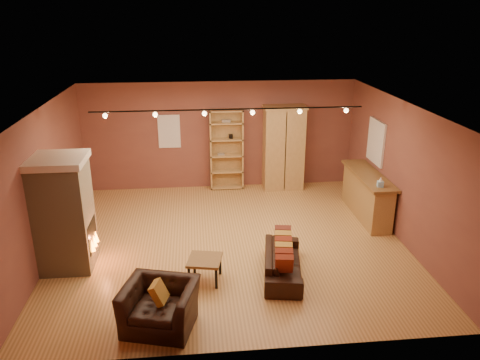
{
  "coord_description": "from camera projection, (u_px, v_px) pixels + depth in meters",
  "views": [
    {
      "loc": [
        -0.67,
        -8.55,
        4.54
      ],
      "look_at": [
        0.22,
        0.2,
        1.28
      ],
      "focal_mm": 35.0,
      "sensor_mm": 36.0,
      "label": 1
    }
  ],
  "objects": [
    {
      "name": "bookcase",
      "position": [
        226.0,
        149.0,
        12.19
      ],
      "size": [
        0.86,
        0.34,
        2.11
      ],
      "color": "tan",
      "rests_on": "floor"
    },
    {
      "name": "track_rail",
      "position": [
        229.0,
        111.0,
        8.87
      ],
      "size": [
        5.2,
        0.09,
        0.13
      ],
      "color": "black",
      "rests_on": "ceiling"
    },
    {
      "name": "bar_counter",
      "position": [
        367.0,
        195.0,
        10.64
      ],
      "size": [
        0.58,
        2.15,
        1.03
      ],
      "color": "#AD874F",
      "rests_on": "floor"
    },
    {
      "name": "back_window",
      "position": [
        169.0,
        131.0,
        11.97
      ],
      "size": [
        0.56,
        0.04,
        0.86
      ],
      "primitive_type": "cube",
      "color": "white",
      "rests_on": "back_wall"
    },
    {
      "name": "back_wall",
      "position": [
        220.0,
        136.0,
        12.16
      ],
      "size": [
        7.0,
        0.02,
        2.8
      ],
      "primitive_type": "cube",
      "color": "brown",
      "rests_on": "floor"
    },
    {
      "name": "ceiling",
      "position": [
        229.0,
        107.0,
        8.64
      ],
      "size": [
        7.0,
        7.0,
        0.0
      ],
      "primitive_type": "plane",
      "rotation": [
        3.14,
        0.0,
        0.0
      ],
      "color": "brown",
      "rests_on": "back_wall"
    },
    {
      "name": "loveseat",
      "position": [
        283.0,
        257.0,
        8.35
      ],
      "size": [
        0.74,
        1.7,
        0.72
      ],
      "rotation": [
        0.0,
        0.0,
        1.41
      ],
      "color": "black",
      "rests_on": "floor"
    },
    {
      "name": "left_wall",
      "position": [
        45.0,
        185.0,
        8.8
      ],
      "size": [
        0.02,
        6.5,
        2.8
      ],
      "primitive_type": "cube",
      "color": "brown",
      "rests_on": "floor"
    },
    {
      "name": "tissue_box",
      "position": [
        380.0,
        183.0,
        9.7
      ],
      "size": [
        0.13,
        0.13,
        0.22
      ],
      "rotation": [
        0.0,
        0.0,
        -0.15
      ],
      "color": "#8DC1E3",
      "rests_on": "bar_counter"
    },
    {
      "name": "right_wall",
      "position": [
        402.0,
        172.0,
        9.46
      ],
      "size": [
        0.02,
        6.5,
        2.8
      ],
      "primitive_type": "cube",
      "color": "brown",
      "rests_on": "floor"
    },
    {
      "name": "coffee_table",
      "position": [
        205.0,
        262.0,
        8.16
      ],
      "size": [
        0.66,
        0.66,
        0.43
      ],
      "rotation": [
        0.0,
        0.0,
        -0.2
      ],
      "color": "olive",
      "rests_on": "floor"
    },
    {
      "name": "right_window",
      "position": [
        376.0,
        142.0,
        10.68
      ],
      "size": [
        0.05,
        0.9,
        1.0
      ],
      "primitive_type": "cube",
      "color": "white",
      "rests_on": "right_wall"
    },
    {
      "name": "fireplace",
      "position": [
        64.0,
        213.0,
        8.4
      ],
      "size": [
        1.01,
        0.98,
        2.12
      ],
      "color": "tan",
      "rests_on": "floor"
    },
    {
      "name": "floor",
      "position": [
        230.0,
        242.0,
        9.62
      ],
      "size": [
        7.0,
        7.0,
        0.0
      ],
      "primitive_type": "plane",
      "color": "#AF7A3E",
      "rests_on": "ground"
    },
    {
      "name": "armoire",
      "position": [
        284.0,
        148.0,
        12.16
      ],
      "size": [
        1.09,
        0.62,
        2.2
      ],
      "color": "tan",
      "rests_on": "floor"
    },
    {
      "name": "armchair",
      "position": [
        159.0,
        299.0,
        6.95
      ],
      "size": [
        1.2,
        0.94,
        0.92
      ],
      "rotation": [
        0.0,
        0.0,
        -0.27
      ],
      "color": "black",
      "rests_on": "floor"
    }
  ]
}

